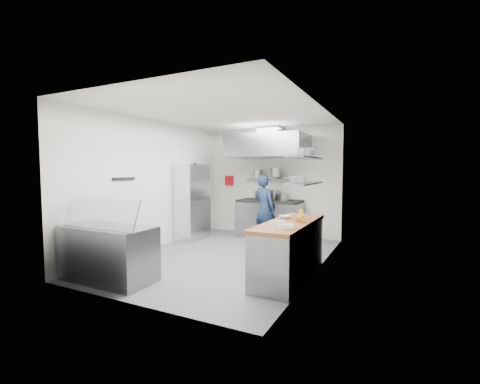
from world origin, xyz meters
The scene contains 36 objects.
floor centered at (0.00, 0.00, 0.00)m, with size 5.00×5.00×0.00m, color #4C4C4E.
ceiling centered at (0.00, 0.00, 2.80)m, with size 5.00×5.00×0.00m, color silver.
wall_back centered at (0.00, 2.50, 1.40)m, with size 3.60×0.02×2.80m, color white.
wall_front centered at (0.00, -2.50, 1.40)m, with size 3.60×0.02×2.80m, color white.
wall_left centered at (-1.80, 0.00, 1.40)m, with size 5.00×0.02×2.80m, color white.
wall_right centered at (1.80, 0.00, 1.40)m, with size 5.00×0.02×2.80m, color white.
gas_range centered at (0.10, 2.10, 0.45)m, with size 1.60×0.80×0.90m, color gray.
cooktop centered at (0.10, 2.10, 0.93)m, with size 1.57×0.78×0.06m, color black.
stock_pot_left centered at (-0.32, 2.45, 1.06)m, with size 0.27×0.27×0.20m, color slate.
stock_pot_mid centered at (0.14, 2.26, 1.08)m, with size 0.36×0.36×0.24m, color slate.
stock_pot_right centered at (0.48, 2.06, 1.04)m, with size 0.28×0.28×0.16m, color slate.
over_range_shelf centered at (0.10, 2.34, 1.52)m, with size 1.60×0.30×0.04m, color gray.
shelf_pot_a centered at (-0.28, 2.21, 1.63)m, with size 0.25×0.25×0.18m, color slate.
shelf_pot_b centered at (0.26, 2.12, 1.65)m, with size 0.27×0.27×0.22m, color slate.
extractor_hood centered at (0.10, 1.93, 2.30)m, with size 1.90×1.15×0.55m, color gray.
hood_duct centered at (0.10, 2.15, 2.68)m, with size 0.55×0.55×0.24m, color slate.
red_firebox centered at (-1.25, 2.44, 1.42)m, with size 0.22×0.10×0.26m, color #AC0D15.
chef centered at (0.11, 1.70, 0.80)m, with size 0.58×0.38×1.60m, color #162542.
wire_rack centered at (-1.53, 1.04, 0.93)m, with size 0.50×0.90×1.85m, color silver.
rack_bin_a centered at (-1.53, 1.12, 0.80)m, with size 0.15×0.18×0.17m, color white.
rack_bin_b centered at (-1.53, 1.31, 1.30)m, with size 0.14×0.17×0.16m, color yellow.
rack_jar centered at (-1.48, 1.09, 1.80)m, with size 0.10×0.10×0.18m, color black.
knife_strip centered at (-1.78, -0.90, 1.55)m, with size 0.04×0.55×0.05m, color black.
prep_counter_base centered at (1.48, -0.60, 0.42)m, with size 0.62×2.00×0.84m, color gray.
prep_counter_top centered at (1.48, -0.60, 0.87)m, with size 0.65×2.04×0.06m, color brown.
plate_stack_a centered at (1.60, -1.19, 0.93)m, with size 0.23×0.23×0.06m, color white.
plate_stack_b centered at (1.41, -0.97, 0.93)m, with size 0.22×0.22×0.06m, color white.
copper_pan centered at (1.65, -0.59, 0.93)m, with size 0.15×0.15×0.06m, color #BA6D34.
squeeze_bottle centered at (1.61, -0.42, 0.99)m, with size 0.06×0.06×0.18m, color yellow.
mixing_bowl centered at (1.30, -0.32, 0.92)m, with size 0.20×0.20×0.05m, color white.
wall_shelf_lower centered at (1.64, -0.30, 1.50)m, with size 0.30×1.30×0.04m, color gray.
wall_shelf_upper centered at (1.64, -0.30, 1.92)m, with size 0.30×1.30×0.04m, color gray.
shelf_pot_c centered at (1.56, -0.50, 1.57)m, with size 0.23×0.23×0.10m, color slate.
shelf_pot_d centered at (1.61, -0.18, 2.01)m, with size 0.26×0.26×0.14m, color slate.
display_case centered at (-1.00, -2.00, 0.42)m, with size 1.50×0.70×0.85m, color gray.
display_glass centered at (-1.00, -2.12, 1.07)m, with size 1.47×0.02×0.45m, color silver.
Camera 1 is at (3.01, -5.48, 1.72)m, focal length 24.00 mm.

